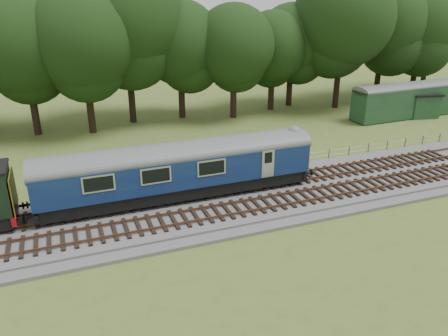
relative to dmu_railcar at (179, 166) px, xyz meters
name	(u,v)px	position (x,y,z in m)	size (l,w,h in m)	color
ground	(266,197)	(5.77, -1.40, -2.61)	(120.00, 120.00, 0.00)	#506625
ballast	(266,195)	(5.77, -1.40, -2.43)	(70.00, 7.00, 0.35)	#4C4C4F
track_north	(258,184)	(5.77, 0.00, -2.19)	(67.20, 2.40, 0.21)	black
track_south	(277,201)	(5.77, -3.00, -2.19)	(67.20, 2.40, 0.21)	black
fence	(241,173)	(5.77, 3.10, -2.61)	(64.00, 0.12, 1.00)	#6B6054
tree_line	(180,117)	(5.77, 20.60, -2.61)	(70.00, 8.00, 18.00)	black
dmu_railcar	(179,166)	(0.00, 0.00, 0.00)	(18.05, 2.86, 3.88)	black
worker	(43,209)	(-8.45, -0.62, -1.30)	(0.70, 0.46, 1.92)	#F34D0C
parked_coach	(412,98)	(30.17, 11.69, -0.47)	(14.98, 3.15, 3.81)	#1A3A1D
shed	(421,104)	(31.26, 11.44, -1.22)	(4.00, 4.00, 2.73)	#1A3A1D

